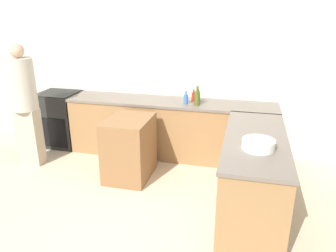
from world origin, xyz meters
The scene contains 12 objects.
ground_plane centered at (0.00, 0.00, 0.00)m, with size 14.00×14.00×0.00m, color beige.
wall_back centered at (0.00, 2.09, 1.35)m, with size 8.00×0.06×2.70m.
counter_back centered at (0.00, 1.75, 0.46)m, with size 3.25×0.66×0.91m.
counter_peninsula centered at (1.28, 0.50, 0.46)m, with size 0.69×1.89×0.91m.
range_oven centered at (-1.97, 1.75, 0.46)m, with size 0.68×0.64×0.92m.
island_table centered at (-0.39, 0.91, 0.43)m, with size 0.58×0.76×0.86m.
mixing_bowl centered at (1.30, 0.18, 0.96)m, with size 0.33×0.33×0.10m.
olive_oil_bottle centered at (0.43, 1.61, 1.02)m, with size 0.08×0.08×0.29m.
wine_bottle_dark centered at (0.42, 1.79, 0.99)m, with size 0.07×0.07×0.19m.
water_bottle_blue centered at (0.26, 1.65, 0.99)m, with size 0.07×0.07×0.19m.
hot_sauce_bottle centered at (0.35, 1.82, 0.98)m, with size 0.06×0.06×0.18m.
person_by_range centered at (-1.98, 0.93, 0.98)m, with size 0.37×0.37×1.81m.
Camera 1 is at (1.14, -3.02, 2.27)m, focal length 35.00 mm.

